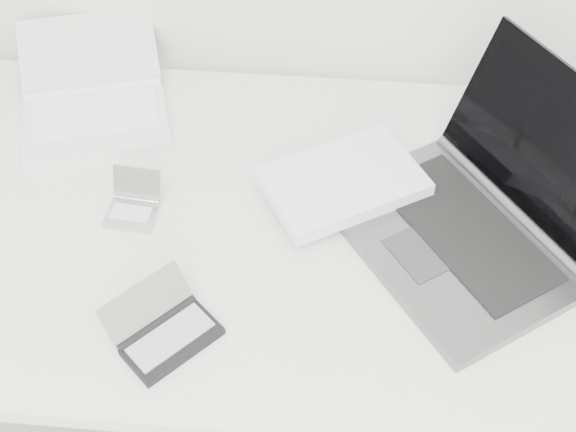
# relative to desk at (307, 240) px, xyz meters

# --- Properties ---
(desk) EXTENTS (1.60, 0.80, 0.73)m
(desk) POSITION_rel_desk_xyz_m (0.00, 0.00, 0.00)
(desk) COLOR white
(desk) RESTS_ON ground
(laptop_large) EXTENTS (0.65, 0.55, 0.26)m
(laptop_large) POSITION_rel_desk_xyz_m (0.22, 0.02, 0.09)
(laptop_large) COLOR slate
(laptop_large) RESTS_ON desk
(netbook_open_white) EXTENTS (0.36, 0.41, 0.09)m
(netbook_open_white) POSITION_rel_desk_xyz_m (-0.44, 0.26, 0.07)
(netbook_open_white) COLOR white
(netbook_open_white) RESTS_ON desk
(pda_silver) EXTENTS (0.09, 0.10, 0.07)m
(pda_silver) POSITION_rel_desk_xyz_m (-0.30, -0.00, 0.06)
(pda_silver) COLOR #BABABF
(pda_silver) RESTS_ON desk
(palmtop_charcoal) EXTENTS (0.19, 0.19, 0.07)m
(palmtop_charcoal) POSITION_rel_desk_xyz_m (-0.20, -0.25, 0.06)
(palmtop_charcoal) COLOR black
(palmtop_charcoal) RESTS_ON desk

